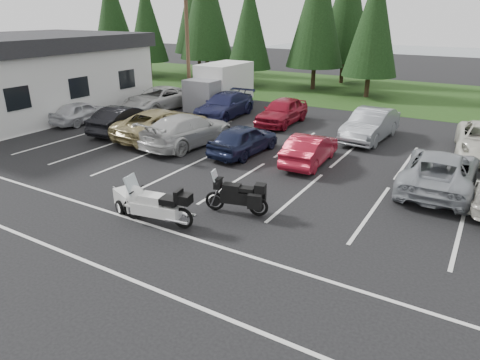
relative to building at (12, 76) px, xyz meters
The scene contains 29 objects.
ground 18.60m from the building, 12.53° to the right, with size 120.00×120.00×0.00m, color black.
grass_strip 27.02m from the building, 48.01° to the left, with size 80.00×16.00×0.01m, color #1E3912.
lake_water 55.60m from the building, 66.67° to the left, with size 70.00×50.00×0.02m, color slate.
building is the anchor object (origin of this frame).
utility_pole 11.53m from the building, 45.00° to the left, with size 1.60×0.26×9.00m.
box_truck 13.16m from the building, 40.36° to the left, with size 2.40×5.60×2.90m, color silver, non-canonical shape.
stall_markings 18.28m from the building, ahead, with size 32.00×16.00×0.01m, color silver.
conifer_0 21.37m from the building, 118.39° to the left, with size 4.58×4.58×10.66m.
conifer_1 17.90m from the building, 103.09° to the left, with size 3.96×3.96×9.22m.
conifer_2 19.43m from the building, 83.93° to the left, with size 5.10×5.10×11.89m.
conifer_3 19.16m from the building, 66.68° to the left, with size 3.87×3.87×9.02m.
conifer_4 23.30m from the building, 55.48° to the left, with size 4.80×4.80×11.17m.
conifer_5 25.37m from the building, 44.36° to the left, with size 4.14×4.14×9.63m.
conifer_back_a 23.57m from the building, 94.97° to the left, with size 5.28×5.28×12.30m.
conifer_back_b 27.69m from the building, 59.22° to the left, with size 4.97×4.97×11.58m.
car_near_0 5.89m from the building, ahead, with size 1.56×3.88×1.32m, color silver.
car_near_1 9.51m from the building, ahead, with size 1.56×4.49×1.48m, color black.
car_near_2 12.21m from the building, ahead, with size 2.61×5.67×1.58m, color #978958.
car_near_3 14.01m from the building, ahead, with size 2.21×5.43×1.58m, color #B9B9B7.
car_near_4 17.08m from the building, ahead, with size 1.67×4.16×1.42m, color #161D38.
car_near_5 20.28m from the building, ahead, with size 1.41×4.03×1.33m, color maroon.
car_near_6 25.55m from the building, ahead, with size 2.48×5.38×1.50m, color gray.
car_far_0 9.29m from the building, 38.75° to the left, with size 2.51×5.45×1.51m, color silver.
car_far_1 13.73m from the building, 26.78° to the left, with size 2.12×5.21×1.51m, color #1B1E44.
car_far_2 17.36m from the building, 21.77° to the left, with size 1.83×4.55×1.55m, color maroon.
car_far_3 22.26m from the building, 14.94° to the left, with size 1.69×4.83×1.59m, color gray.
touring_motorcycle 19.75m from the building, 21.76° to the right, with size 2.78×0.86×1.54m, color white, non-canonical shape.
cargo_trailer 18.37m from the building, 22.57° to the right, with size 1.58×0.89×0.73m, color silver, non-canonical shape.
adventure_motorcycle 20.79m from the building, 14.97° to the right, with size 2.42×0.84×1.47m, color black, non-canonical shape.
Camera 1 is at (8.76, -12.39, 6.31)m, focal length 32.00 mm.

